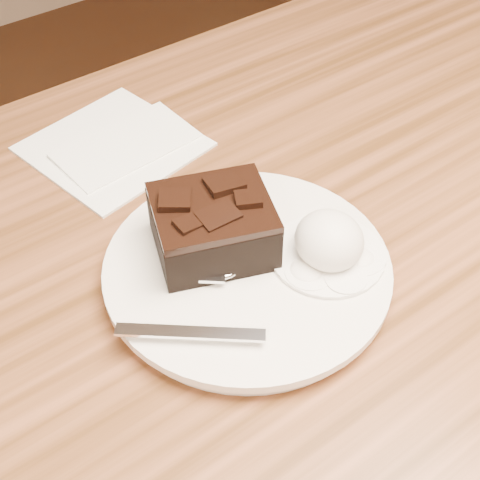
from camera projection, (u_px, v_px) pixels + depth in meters
plate at (247, 272)px, 0.59m from camera, size 0.24×0.24×0.02m
brownie at (213, 229)px, 0.58m from camera, size 0.12×0.11×0.04m
ice_cream_scoop at (329, 240)px, 0.57m from camera, size 0.06×0.06×0.05m
melt_puddle at (327, 255)px, 0.58m from camera, size 0.10×0.10×0.00m
spoon at (215, 268)px, 0.57m from camera, size 0.15×0.13×0.01m
napkin at (113, 145)px, 0.72m from camera, size 0.18×0.18×0.01m
crumb_a at (238, 261)px, 0.58m from camera, size 0.01×0.01×0.00m
crumb_b at (272, 263)px, 0.58m from camera, size 0.01×0.01×0.00m
crumb_c at (184, 277)px, 0.57m from camera, size 0.01×0.01×0.00m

